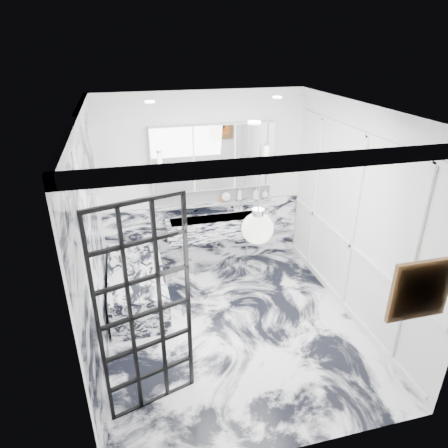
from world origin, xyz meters
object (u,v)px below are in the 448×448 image
object	(u,v)px
crittall_door	(146,314)
mirror_cabinet	(213,157)
bathtub	(137,285)
trough_sink	(217,227)

from	to	relation	value
crittall_door	mirror_cabinet	bearing A→B (deg)	47.56
mirror_cabinet	crittall_door	bearing A→B (deg)	-115.61
bathtub	mirror_cabinet	bearing A→B (deg)	32.06
mirror_cabinet	bathtub	world-z (taller)	mirror_cabinet
crittall_door	bathtub	distance (m)	2.01
bathtub	trough_sink	bearing A→B (deg)	26.48
crittall_door	mirror_cabinet	world-z (taller)	mirror_cabinet
crittall_door	mirror_cabinet	distance (m)	3.02
mirror_cabinet	bathtub	size ratio (longest dim) A/B	1.15
mirror_cabinet	trough_sink	bearing A→B (deg)	-90.00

